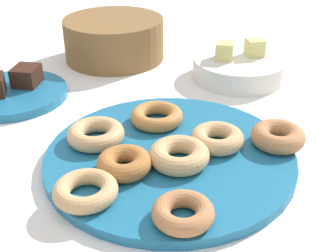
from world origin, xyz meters
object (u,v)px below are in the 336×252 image
Objects in this scene: donut_4 at (157,116)px; donut_3 at (179,155)px; donut_plate at (170,157)px; melon_chunk_left at (224,51)px; melon_chunk_right at (255,47)px; basket at (114,39)px; cake_plate at (13,94)px; donut_0 at (86,191)px; fruit_bowl at (239,68)px; donut_7 at (186,212)px; donut_1 at (96,134)px; donut_6 at (124,163)px; donut_2 at (278,136)px; brownie_far at (27,76)px; donut_5 at (217,138)px.

donut_3 is at bearing -79.71° from donut_4.
melon_chunk_left is (0.15, 0.31, 0.06)m from donut_plate.
basket is at bearing 156.48° from melon_chunk_right.
donut_4 is 0.42× the size of cake_plate.
basket is (0.04, 0.55, 0.02)m from donut_0.
donut_0 is 0.22m from donut_4.
fruit_bowl reaches higher than donut_4.
donut_7 is (0.02, -0.25, -0.00)m from donut_4.
melon_chunk_right reaches higher than donut_1.
donut_4 is 0.15m from donut_6.
brownie_far reaches higher than donut_2.
fruit_bowl is at bearing 87.85° from donut_2.
donut_5 and donut_6 have the same top height.
fruit_bowl is (0.30, 0.41, -0.00)m from donut_0.
donut_1 is at bearing -139.96° from melon_chunk_right.
donut_4 is at bearing 100.29° from donut_3.
donut_4 is at bearing -127.17° from melon_chunk_left.
fruit_bowl is at bearing 59.41° from donut_plate.
brownie_far is at bearing 120.63° from donut_6.
melon_chunk_left is at bearing -32.19° from basket.
brownie_far is at bearing 45.00° from cake_plate.
donut_4 is at bearing 60.87° from donut_0.
basket is at bearing 86.29° from donut_0.
donut_7 is 2.17× the size of melon_chunk_right.
donut_0 is at bearing -119.13° from donut_4.
donut_6 is at bearing -171.55° from donut_3.
donut_plate is 0.39m from melon_chunk_right.
melon_chunk_right is (0.29, 0.37, 0.03)m from donut_6.
donut_2 is 2.36× the size of melon_chunk_left.
donut_plate is 0.12m from donut_1.
donut_plate is at bearing -123.89° from melon_chunk_right.
donut_plate is 0.36m from fruit_bowl.
cake_plate is 1.07× the size of fruit_bowl.
brownie_far is (-0.27, 0.31, 0.01)m from donut_3.
donut_2 is at bearing -3.73° from donut_5.
basket is at bearing 101.51° from donut_4.
donut_3 is 0.41m from melon_chunk_right.
brownie_far reaches higher than fruit_bowl.
brownie_far reaches higher than donut_6.
donut_plate is at bearing -115.55° from melon_chunk_left.
cake_plate is 0.51m from melon_chunk_right.
donut_3 is at bearing 86.77° from donut_7.
donut_6 is 0.40× the size of fruit_bowl.
basket reaches higher than donut_7.
donut_5 is 0.39× the size of cake_plate.
cake_plate is at bearing 138.59° from donut_plate.
cake_plate is (-0.30, 0.28, -0.02)m from donut_3.
donut_2 is 1.07× the size of donut_6.
fruit_bowl reaches higher than donut_7.
basket is 0.33m from melon_chunk_right.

